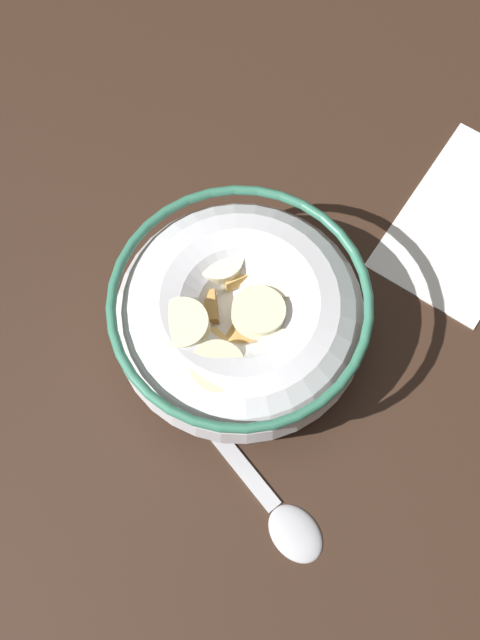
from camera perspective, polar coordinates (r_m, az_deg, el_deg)
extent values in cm
cube|color=#332116|center=(51.59, 0.00, -1.63)|extent=(91.40, 91.40, 2.00)
cylinder|color=silver|center=(50.37, 0.00, -1.13)|extent=(8.62, 8.62, 0.60)
torus|color=silver|center=(47.75, 0.00, 0.05)|extent=(15.66, 15.66, 6.20)
torus|color=#337259|center=(45.16, 0.00, 1.36)|extent=(15.79, 15.79, 0.60)
cylinder|color=white|center=(47.30, 0.00, 0.26)|extent=(11.94, 11.94, 0.40)
cube|color=tan|center=(46.85, 1.89, 0.84)|extent=(2.73, 2.68, 1.16)
cube|color=#AD7F42|center=(46.74, -2.92, 0.87)|extent=(2.79, 2.75, 1.13)
cube|color=#B78947|center=(45.99, 0.35, -1.40)|extent=(2.61, 2.66, 1.12)
cube|color=tan|center=(45.35, 0.00, -4.08)|extent=(2.83, 2.83, 1.05)
cube|color=tan|center=(48.08, 3.65, 4.45)|extent=(2.72, 2.73, 0.95)
cube|color=#AD7F42|center=(48.42, -1.89, 5.35)|extent=(2.64, 2.65, 0.94)
cube|color=#AD7F42|center=(47.41, -5.23, 2.02)|extent=(2.18, 2.15, 0.95)
cube|color=#AD7F42|center=(48.62, 1.79, 5.30)|extent=(2.19, 2.12, 1.08)
cube|color=tan|center=(46.65, -6.06, 0.02)|extent=(2.72, 2.72, 0.89)
cube|color=#AD7F42|center=(46.90, 5.64, 0.50)|extent=(2.20, 2.21, 0.91)
cube|color=tan|center=(47.72, -0.42, 3.71)|extent=(2.33, 2.40, 1.12)
cube|color=tan|center=(45.82, -1.89, -2.26)|extent=(2.34, 2.43, 1.17)
cube|color=#AD7F42|center=(45.84, 4.79, -3.14)|extent=(2.86, 2.86, 1.15)
cube|color=tan|center=(45.62, -4.28, -3.23)|extent=(2.82, 2.81, 1.06)
cylinder|color=beige|center=(44.93, -4.30, -0.35)|extent=(3.48, 3.51, 1.30)
cylinder|color=#F9EFC6|center=(46.52, 3.51, 3.00)|extent=(3.63, 3.65, 1.21)
cylinder|color=#F9EFC6|center=(44.64, 2.99, -2.83)|extent=(3.71, 3.77, 1.20)
cylinder|color=#F9EFC6|center=(47.14, -1.64, 4.66)|extent=(3.83, 3.87, 1.19)
cylinder|color=#F4EABC|center=(45.11, 1.37, 0.58)|extent=(4.56, 4.53, 1.32)
cylinder|color=beige|center=(44.10, -1.72, -3.58)|extent=(4.48, 4.43, 1.26)
ellipsoid|color=#B7B7BC|center=(47.48, 4.16, -15.46)|extent=(2.93, 3.91, 0.80)
cube|color=#B7B7BC|center=(48.67, -2.01, -8.17)|extent=(1.43, 12.25, 0.36)
cube|color=white|center=(56.40, 16.47, 7.10)|extent=(16.01, 12.58, 0.30)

